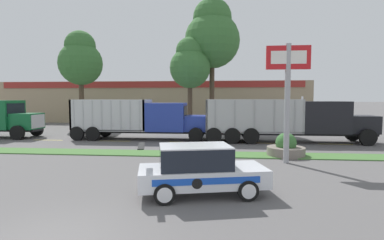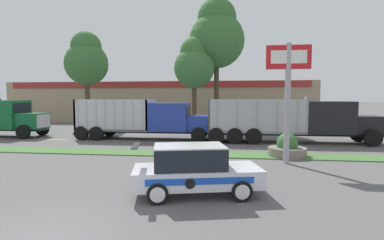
{
  "view_description": "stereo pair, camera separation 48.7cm",
  "coord_description": "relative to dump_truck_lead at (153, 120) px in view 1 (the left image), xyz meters",
  "views": [
    {
      "loc": [
        3.85,
        -6.11,
        3.25
      ],
      "look_at": [
        2.28,
        9.88,
        2.1
      ],
      "focal_mm": 28.0,
      "sensor_mm": 36.0,
      "label": 1
    },
    {
      "loc": [
        4.33,
        -6.05,
        3.25
      ],
      "look_at": [
        2.28,
        9.88,
        2.1
      ],
      "focal_mm": 28.0,
      "sensor_mm": 36.0,
      "label": 2
    }
  ],
  "objects": [
    {
      "name": "stone_planter",
      "position": [
        9.04,
        -6.13,
        -1.09
      ],
      "size": [
        2.1,
        2.1,
        1.33
      ],
      "color": "slate",
      "rests_on": "ground_plane"
    },
    {
      "name": "rally_car",
      "position": [
        4.68,
        -13.38,
        -0.69
      ],
      "size": [
        4.55,
        2.72,
        1.72
      ],
      "color": "silver",
      "rests_on": "ground_plane"
    },
    {
      "name": "tree_behind_left",
      "position": [
        4.39,
        8.27,
        8.24
      ],
      "size": [
        5.73,
        5.73,
        13.55
      ],
      "color": "#473828",
      "rests_on": "ground_plane"
    },
    {
      "name": "centre_line_4",
      "position": [
        2.69,
        -1.26,
        -1.55
      ],
      "size": [
        2.4,
        0.14,
        0.01
      ],
      "primitive_type": "cube",
      "color": "yellow",
      "rests_on": "ground_plane"
    },
    {
      "name": "centre_line_2",
      "position": [
        -8.11,
        -1.26,
        -1.55
      ],
      "size": [
        2.4,
        0.14,
        0.01
      ],
      "primitive_type": "cube",
      "color": "yellow",
      "rests_on": "ground_plane"
    },
    {
      "name": "store_sign_post",
      "position": [
        8.67,
        -7.95,
        2.51
      ],
      "size": [
        2.14,
        0.28,
        5.96
      ],
      "color": "#9E9EA3",
      "rests_on": "ground_plane"
    },
    {
      "name": "grass_verge",
      "position": [
        1.55,
        -6.17,
        -1.52
      ],
      "size": [
        120.0,
        1.83,
        0.06
      ],
      "primitive_type": "cube",
      "color": "#477538",
      "rests_on": "ground_plane"
    },
    {
      "name": "centre_line_6",
      "position": [
        13.49,
        -1.26,
        -1.55
      ],
      "size": [
        2.4,
        0.14,
        0.01
      ],
      "primitive_type": "cube",
      "color": "yellow",
      "rests_on": "ground_plane"
    },
    {
      "name": "dump_truck_mid",
      "position": [
        11.44,
        -0.57,
        0.04
      ],
      "size": [
        12.27,
        2.72,
        3.41
      ],
      "color": "black",
      "rests_on": "ground_plane"
    },
    {
      "name": "tree_behind_centre",
      "position": [
        2.24,
        6.69,
        5.11
      ],
      "size": [
        4.06,
        4.06,
        9.35
      ],
      "color": "#473828",
      "rests_on": "ground_plane"
    },
    {
      "name": "centre_line_3",
      "position": [
        -2.71,
        -1.26,
        -1.55
      ],
      "size": [
        2.4,
        0.14,
        0.01
      ],
      "primitive_type": "cube",
      "color": "yellow",
      "rests_on": "ground_plane"
    },
    {
      "name": "tree_behind_right",
      "position": [
        -9.99,
        8.43,
        5.96
      ],
      "size": [
        4.72,
        4.72,
        10.63
      ],
      "color": "#473828",
      "rests_on": "ground_plane"
    },
    {
      "name": "centre_line_5",
      "position": [
        8.09,
        -1.26,
        -1.55
      ],
      "size": [
        2.4,
        0.14,
        0.01
      ],
      "primitive_type": "cube",
      "color": "yellow",
      "rests_on": "ground_plane"
    },
    {
      "name": "dump_truck_lead",
      "position": [
        0.0,
        0.0,
        0.0
      ],
      "size": [
        10.82,
        2.84,
        3.17
      ],
      "color": "black",
      "rests_on": "ground_plane"
    },
    {
      "name": "store_building_backdrop",
      "position": [
        -4.22,
        20.94,
        1.2
      ],
      "size": [
        41.85,
        12.1,
        5.51
      ],
      "color": "#9E896B",
      "rests_on": "ground_plane"
    }
  ]
}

